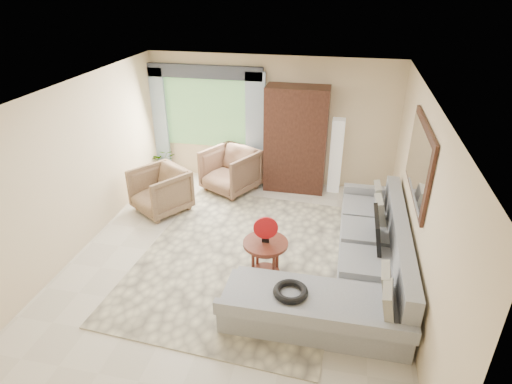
% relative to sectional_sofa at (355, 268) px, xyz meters
% --- Properties ---
extents(ground, '(6.00, 6.00, 0.00)m').
position_rel_sectional_sofa_xyz_m(ground, '(-1.78, 0.18, -0.28)').
color(ground, silver).
rests_on(ground, ground).
extents(area_rug, '(3.25, 4.19, 0.02)m').
position_rel_sectional_sofa_xyz_m(area_rug, '(-1.72, 0.30, -0.27)').
color(area_rug, beige).
rests_on(area_rug, ground).
extents(sectional_sofa, '(2.30, 3.46, 0.90)m').
position_rel_sectional_sofa_xyz_m(sectional_sofa, '(0.00, 0.00, 0.00)').
color(sectional_sofa, '#9FA3A7').
rests_on(sectional_sofa, ground).
extents(tv_screen, '(0.14, 0.74, 0.48)m').
position_rel_sectional_sofa_xyz_m(tv_screen, '(0.27, 0.36, 0.44)').
color(tv_screen, black).
rests_on(tv_screen, sectional_sofa).
extents(garden_hose, '(0.43, 0.43, 0.09)m').
position_rel_sectional_sofa_xyz_m(garden_hose, '(-0.78, -1.00, 0.26)').
color(garden_hose, black).
rests_on(garden_hose, sectional_sofa).
extents(coffee_table, '(0.63, 0.63, 0.63)m').
position_rel_sectional_sofa_xyz_m(coffee_table, '(-1.25, -0.14, 0.05)').
color(coffee_table, '#521E16').
rests_on(coffee_table, ground).
extents(red_disc, '(0.34, 0.09, 0.34)m').
position_rel_sectional_sofa_xyz_m(red_disc, '(-1.25, -0.14, 0.58)').
color(red_disc, red).
rests_on(red_disc, coffee_table).
extents(armchair_left, '(1.24, 1.24, 0.82)m').
position_rel_sectional_sofa_xyz_m(armchair_left, '(-3.52, 1.44, 0.13)').
color(armchair_left, '#8B6E4B').
rests_on(armchair_left, ground).
extents(armchair_right, '(1.27, 1.28, 0.87)m').
position_rel_sectional_sofa_xyz_m(armchair_right, '(-2.49, 2.52, 0.15)').
color(armchair_right, brown).
rests_on(armchair_right, ground).
extents(potted_plant, '(0.64, 0.59, 0.59)m').
position_rel_sectional_sofa_xyz_m(potted_plant, '(-4.13, 3.02, 0.01)').
color(potted_plant, '#999999').
rests_on(potted_plant, ground).
extents(armoire, '(1.20, 0.55, 2.10)m').
position_rel_sectional_sofa_xyz_m(armoire, '(-1.23, 2.90, 0.77)').
color(armoire, black).
rests_on(armoire, ground).
extents(floor_lamp, '(0.24, 0.24, 1.50)m').
position_rel_sectional_sofa_xyz_m(floor_lamp, '(-0.43, 2.96, 0.47)').
color(floor_lamp, silver).
rests_on(floor_lamp, ground).
extents(window, '(1.80, 0.04, 1.40)m').
position_rel_sectional_sofa_xyz_m(window, '(-3.13, 3.15, 1.12)').
color(window, '#669E59').
rests_on(window, wall_back).
extents(curtain_left, '(0.40, 0.08, 2.30)m').
position_rel_sectional_sofa_xyz_m(curtain_left, '(-4.18, 3.06, 0.87)').
color(curtain_left, '#9EB7CC').
rests_on(curtain_left, ground).
extents(curtain_right, '(0.40, 0.08, 2.30)m').
position_rel_sectional_sofa_xyz_m(curtain_right, '(-2.08, 3.06, 0.87)').
color(curtain_right, '#9EB7CC').
rests_on(curtain_right, ground).
extents(valance, '(2.40, 0.12, 0.26)m').
position_rel_sectional_sofa_xyz_m(valance, '(-3.13, 3.08, 1.97)').
color(valance, '#1E232D').
rests_on(valance, wall_back).
extents(wall_mirror, '(0.05, 1.70, 1.05)m').
position_rel_sectional_sofa_xyz_m(wall_mirror, '(0.68, 0.53, 1.47)').
color(wall_mirror, black).
rests_on(wall_mirror, wall_right).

